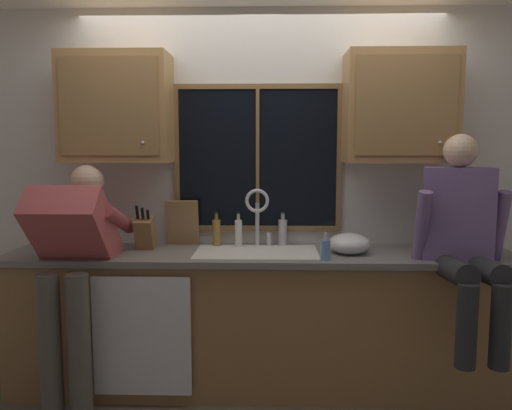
{
  "coord_description": "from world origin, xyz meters",
  "views": [
    {
      "loc": [
        0.07,
        -3.51,
        1.59
      ],
      "look_at": [
        -0.03,
        -0.3,
        1.23
      ],
      "focal_mm": 35.01,
      "sensor_mm": 36.0,
      "label": 1
    }
  ],
  "objects_px": {
    "mixing_bowl": "(349,244)",
    "bottle_tall_clear": "(217,232)",
    "person_sitting_on_counter": "(463,232)",
    "soap_dispenser": "(325,249)",
    "bottle_green_glass": "(239,232)",
    "knife_block": "(145,233)",
    "person_standing": "(73,258)",
    "bottle_amber_small": "(283,231)",
    "cutting_board": "(182,223)"
  },
  "relations": [
    {
      "from": "person_standing",
      "to": "bottle_green_glass",
      "type": "bearing_deg",
      "value": 25.35
    },
    {
      "from": "knife_block",
      "to": "bottle_green_glass",
      "type": "bearing_deg",
      "value": 10.39
    },
    {
      "from": "bottle_green_glass",
      "to": "bottle_tall_clear",
      "type": "relative_size",
      "value": 1.02
    },
    {
      "from": "person_standing",
      "to": "mixing_bowl",
      "type": "distance_m",
      "value": 1.72
    },
    {
      "from": "person_standing",
      "to": "mixing_bowl",
      "type": "relative_size",
      "value": 5.51
    },
    {
      "from": "person_standing",
      "to": "person_sitting_on_counter",
      "type": "distance_m",
      "value": 2.34
    },
    {
      "from": "cutting_board",
      "to": "soap_dispenser",
      "type": "bearing_deg",
      "value": -24.64
    },
    {
      "from": "knife_block",
      "to": "bottle_green_glass",
      "type": "relative_size",
      "value": 1.33
    },
    {
      "from": "cutting_board",
      "to": "bottle_amber_small",
      "type": "xyz_separation_m",
      "value": [
        0.7,
        0.02,
        -0.06
      ]
    },
    {
      "from": "bottle_green_glass",
      "to": "bottle_amber_small",
      "type": "relative_size",
      "value": 1.02
    },
    {
      "from": "soap_dispenser",
      "to": "mixing_bowl",
      "type": "bearing_deg",
      "value": 48.28
    },
    {
      "from": "knife_block",
      "to": "bottle_green_glass",
      "type": "height_order",
      "value": "knife_block"
    },
    {
      "from": "bottle_amber_small",
      "to": "bottle_green_glass",
      "type": "bearing_deg",
      "value": -170.0
    },
    {
      "from": "person_standing",
      "to": "person_sitting_on_counter",
      "type": "xyz_separation_m",
      "value": [
        2.33,
        0.01,
        0.17
      ]
    },
    {
      "from": "bottle_green_glass",
      "to": "knife_block",
      "type": "bearing_deg",
      "value": -169.61
    },
    {
      "from": "bottle_tall_clear",
      "to": "bottle_amber_small",
      "type": "bearing_deg",
      "value": 2.91
    },
    {
      "from": "cutting_board",
      "to": "soap_dispenser",
      "type": "relative_size",
      "value": 1.91
    },
    {
      "from": "cutting_board",
      "to": "person_standing",
      "type": "bearing_deg",
      "value": -139.13
    },
    {
      "from": "bottle_green_glass",
      "to": "person_standing",
      "type": "bearing_deg",
      "value": -154.65
    },
    {
      "from": "person_standing",
      "to": "soap_dispenser",
      "type": "height_order",
      "value": "person_standing"
    },
    {
      "from": "person_sitting_on_counter",
      "to": "person_standing",
      "type": "bearing_deg",
      "value": -179.7
    },
    {
      "from": "knife_block",
      "to": "soap_dispenser",
      "type": "height_order",
      "value": "knife_block"
    },
    {
      "from": "mixing_bowl",
      "to": "bottle_tall_clear",
      "type": "distance_m",
      "value": 0.92
    },
    {
      "from": "bottle_green_glass",
      "to": "bottle_tall_clear",
      "type": "height_order",
      "value": "bottle_green_glass"
    },
    {
      "from": "bottle_tall_clear",
      "to": "bottle_amber_small",
      "type": "xyz_separation_m",
      "value": [
        0.46,
        0.02,
        -0.0
      ]
    },
    {
      "from": "cutting_board",
      "to": "bottle_green_glass",
      "type": "relative_size",
      "value": 1.34
    },
    {
      "from": "mixing_bowl",
      "to": "bottle_tall_clear",
      "type": "height_order",
      "value": "bottle_tall_clear"
    },
    {
      "from": "person_sitting_on_counter",
      "to": "mixing_bowl",
      "type": "height_order",
      "value": "person_sitting_on_counter"
    },
    {
      "from": "soap_dispenser",
      "to": "bottle_amber_small",
      "type": "height_order",
      "value": "bottle_amber_small"
    },
    {
      "from": "knife_block",
      "to": "soap_dispenser",
      "type": "bearing_deg",
      "value": -13.55
    },
    {
      "from": "knife_block",
      "to": "soap_dispenser",
      "type": "relative_size",
      "value": 1.91
    },
    {
      "from": "knife_block",
      "to": "bottle_amber_small",
      "type": "height_order",
      "value": "knife_block"
    },
    {
      "from": "cutting_board",
      "to": "mixing_bowl",
      "type": "xyz_separation_m",
      "value": [
        1.13,
        -0.24,
        -0.1
      ]
    },
    {
      "from": "person_sitting_on_counter",
      "to": "soap_dispenser",
      "type": "distance_m",
      "value": 0.81
    },
    {
      "from": "bottle_tall_clear",
      "to": "person_standing",
      "type": "bearing_deg",
      "value": -148.97
    },
    {
      "from": "mixing_bowl",
      "to": "bottle_amber_small",
      "type": "distance_m",
      "value": 0.5
    },
    {
      "from": "cutting_board",
      "to": "bottle_green_glass",
      "type": "xyz_separation_m",
      "value": [
        0.39,
        -0.04,
        -0.06
      ]
    },
    {
      "from": "mixing_bowl",
      "to": "soap_dispenser",
      "type": "distance_m",
      "value": 0.27
    },
    {
      "from": "bottle_green_glass",
      "to": "soap_dispenser",
      "type": "bearing_deg",
      "value": -35.58
    },
    {
      "from": "cutting_board",
      "to": "soap_dispenser",
      "type": "distance_m",
      "value": 1.05
    },
    {
      "from": "soap_dispenser",
      "to": "bottle_green_glass",
      "type": "bearing_deg",
      "value": 144.42
    },
    {
      "from": "person_sitting_on_counter",
      "to": "bottle_green_glass",
      "type": "bearing_deg",
      "value": 161.74
    },
    {
      "from": "cutting_board",
      "to": "bottle_green_glass",
      "type": "height_order",
      "value": "cutting_board"
    },
    {
      "from": "soap_dispenser",
      "to": "bottle_green_glass",
      "type": "height_order",
      "value": "bottle_green_glass"
    },
    {
      "from": "person_standing",
      "to": "bottle_green_glass",
      "type": "xyz_separation_m",
      "value": [
        0.97,
        0.46,
        0.08
      ]
    },
    {
      "from": "knife_block",
      "to": "bottle_amber_small",
      "type": "distance_m",
      "value": 0.94
    },
    {
      "from": "soap_dispenser",
      "to": "bottle_amber_small",
      "type": "bearing_deg",
      "value": 118.9
    },
    {
      "from": "person_sitting_on_counter",
      "to": "knife_block",
      "type": "distance_m",
      "value": 2.01
    },
    {
      "from": "bottle_amber_small",
      "to": "bottle_tall_clear",
      "type": "bearing_deg",
      "value": -177.09
    },
    {
      "from": "person_standing",
      "to": "cutting_board",
      "type": "xyz_separation_m",
      "value": [
        0.58,
        0.5,
        0.14
      ]
    }
  ]
}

